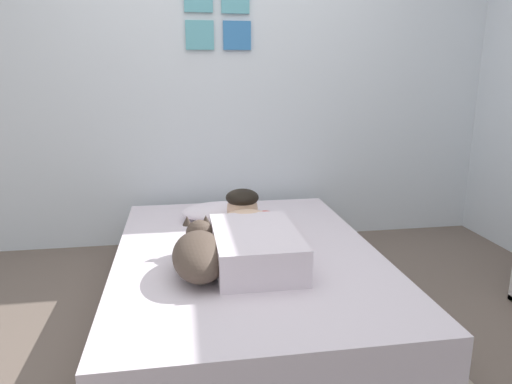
{
  "coord_description": "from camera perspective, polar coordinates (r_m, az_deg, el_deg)",
  "views": [
    {
      "loc": [
        -0.3,
        -2.08,
        1.3
      ],
      "look_at": [
        0.14,
        0.63,
        0.59
      ],
      "focal_mm": 32.89,
      "sensor_mm": 36.0,
      "label": 1
    }
  ],
  "objects": [
    {
      "name": "bed",
      "position": [
        2.68,
        -1.06,
        -10.59
      ],
      "size": [
        1.46,
        2.06,
        0.34
      ],
      "color": "gray",
      "rests_on": "ground"
    },
    {
      "name": "pillow",
      "position": [
        3.13,
        -4.24,
        -2.36
      ],
      "size": [
        0.52,
        0.32,
        0.11
      ],
      "primitive_type": "ellipsoid",
      "color": "silver",
      "rests_on": "bed"
    },
    {
      "name": "cell_phone",
      "position": [
        2.73,
        3.98,
        -6.07
      ],
      "size": [
        0.07,
        0.14,
        0.01
      ],
      "primitive_type": "cube",
      "color": "black",
      "rests_on": "bed"
    },
    {
      "name": "back_wall",
      "position": [
        3.6,
        -4.62,
        13.59
      ],
      "size": [
        4.2,
        0.12,
        2.5
      ],
      "color": "silver",
      "rests_on": "ground"
    },
    {
      "name": "dog",
      "position": [
        2.31,
        -6.9,
        -7.32
      ],
      "size": [
        0.26,
        0.57,
        0.21
      ],
      "color": "#4C3D33",
      "rests_on": "bed"
    },
    {
      "name": "coffee_cup",
      "position": [
        3.04,
        1.15,
        -3.18
      ],
      "size": [
        0.12,
        0.09,
        0.07
      ],
      "color": "#D84C47",
      "rests_on": "bed"
    },
    {
      "name": "person_lying",
      "position": [
        2.52,
        -0.57,
        -5.3
      ],
      "size": [
        0.43,
        0.92,
        0.27
      ],
      "color": "silver",
      "rests_on": "bed"
    },
    {
      "name": "ground_plane",
      "position": [
        2.48,
        -0.96,
        -17.28
      ],
      "size": [
        12.4,
        12.4,
        0.0
      ],
      "primitive_type": "plane",
      "color": "#66564C"
    }
  ]
}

